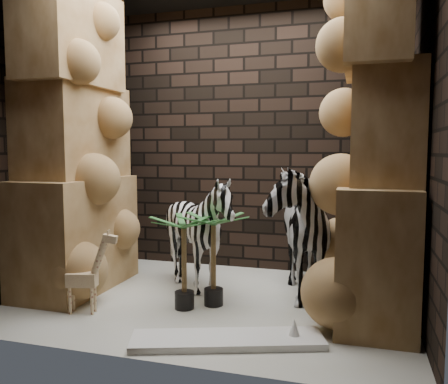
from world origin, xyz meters
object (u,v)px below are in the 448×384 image
(zebra_right, at_px, (293,219))
(palm_back, at_px, (184,262))
(palm_front, at_px, (213,259))
(giraffe_toy, at_px, (82,271))
(surfboard, at_px, (227,340))
(zebra_left, at_px, (199,240))

(zebra_right, relative_size, palm_back, 1.80)
(zebra_right, bearing_deg, palm_front, -159.92)
(zebra_right, distance_m, giraffe_toy, 1.93)
(giraffe_toy, xyz_separation_m, surfboard, (1.34, -0.23, -0.34))
(palm_front, relative_size, surfboard, 0.61)
(giraffe_toy, height_order, surfboard, giraffe_toy)
(giraffe_toy, height_order, palm_back, palm_back)
(zebra_left, xyz_separation_m, palm_front, (0.25, -0.33, -0.10))
(zebra_left, distance_m, palm_back, 0.50)
(zebra_left, height_order, surfboard, zebra_left)
(giraffe_toy, distance_m, surfboard, 1.41)
(zebra_right, xyz_separation_m, surfboard, (-0.29, -1.20, -0.71))
(zebra_right, height_order, zebra_left, zebra_right)
(zebra_right, height_order, palm_front, zebra_right)
(giraffe_toy, height_order, palm_front, palm_front)
(palm_front, distance_m, palm_back, 0.27)
(zebra_right, xyz_separation_m, palm_back, (-0.85, -0.61, -0.33))
(palm_front, xyz_separation_m, surfboard, (0.34, -0.74, -0.39))
(zebra_right, height_order, palm_back, zebra_right)
(zebra_left, height_order, giraffe_toy, zebra_left)
(palm_back, bearing_deg, giraffe_toy, -156.23)
(palm_front, bearing_deg, zebra_right, 35.94)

